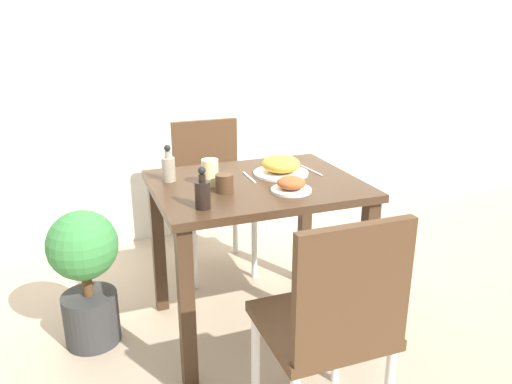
{
  "coord_description": "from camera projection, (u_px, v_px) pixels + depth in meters",
  "views": [
    {
      "loc": [
        -0.76,
        -2.03,
        1.46
      ],
      "look_at": [
        0.0,
        0.0,
        0.71
      ],
      "focal_mm": 35.0,
      "sensor_mm": 36.0,
      "label": 1
    }
  ],
  "objects": [
    {
      "name": "chair_far",
      "position": [
        211.0,
        188.0,
        2.99
      ],
      "size": [
        0.42,
        0.42,
        0.89
      ],
      "color": "#4C331E",
      "rests_on": "ground_plane"
    },
    {
      "name": "condiment_bottle",
      "position": [
        203.0,
        193.0,
        1.93
      ],
      "size": [
        0.06,
        0.06,
        0.17
      ],
      "color": "black",
      "rests_on": "dining_table"
    },
    {
      "name": "drink_cup",
      "position": [
        224.0,
        183.0,
        2.13
      ],
      "size": [
        0.08,
        0.08,
        0.08
      ],
      "color": "#4C331E",
      "rests_on": "dining_table"
    },
    {
      "name": "food_plate",
      "position": [
        281.0,
        166.0,
        2.37
      ],
      "size": [
        0.26,
        0.26,
        0.09
      ],
      "color": "white",
      "rests_on": "dining_table"
    },
    {
      "name": "chair_near",
      "position": [
        332.0,
        319.0,
        1.68
      ],
      "size": [
        0.42,
        0.42,
        0.89
      ],
      "rotation": [
        0.0,
        0.0,
        3.14
      ],
      "color": "#4C331E",
      "rests_on": "ground_plane"
    },
    {
      "name": "juice_glass",
      "position": [
        210.0,
        172.0,
        2.21
      ],
      "size": [
        0.07,
        0.07,
        0.12
      ],
      "color": "beige",
      "rests_on": "dining_table"
    },
    {
      "name": "spoon_utensil",
      "position": [
        311.0,
        170.0,
        2.44
      ],
      "size": [
        0.03,
        0.19,
        0.0
      ],
      "rotation": [
        0.0,
        0.0,
        1.68
      ],
      "color": "silver",
      "rests_on": "dining_table"
    },
    {
      "name": "ground_plane",
      "position": [
        256.0,
        324.0,
        2.52
      ],
      "size": [
        16.0,
        16.0,
        0.0
      ],
      "primitive_type": "plane",
      "color": "tan"
    },
    {
      "name": "fork_utensil",
      "position": [
        249.0,
        177.0,
        2.33
      ],
      "size": [
        0.01,
        0.18,
        0.0
      ],
      "rotation": [
        0.0,
        0.0,
        1.55
      ],
      "color": "silver",
      "rests_on": "dining_table"
    },
    {
      "name": "potted_plant_left",
      "position": [
        86.0,
        271.0,
        2.27
      ],
      "size": [
        0.32,
        0.32,
        0.66
      ],
      "color": "#333333",
      "rests_on": "ground_plane"
    },
    {
      "name": "side_plate",
      "position": [
        291.0,
        185.0,
        2.14
      ],
      "size": [
        0.18,
        0.18,
        0.06
      ],
      "color": "white",
      "rests_on": "dining_table"
    },
    {
      "name": "sauce_bottle",
      "position": [
        168.0,
        167.0,
        2.27
      ],
      "size": [
        0.06,
        0.06,
        0.17
      ],
      "color": "gray",
      "rests_on": "dining_table"
    },
    {
      "name": "dining_table",
      "position": [
        256.0,
        208.0,
        2.32
      ],
      "size": [
        0.93,
        0.74,
        0.76
      ],
      "color": "#3D2819",
      "rests_on": "ground_plane"
    },
    {
      "name": "wall_back",
      "position": [
        187.0,
        45.0,
        3.23
      ],
      "size": [
        8.0,
        0.05,
        2.6
      ],
      "color": "white",
      "rests_on": "ground_plane"
    }
  ]
}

